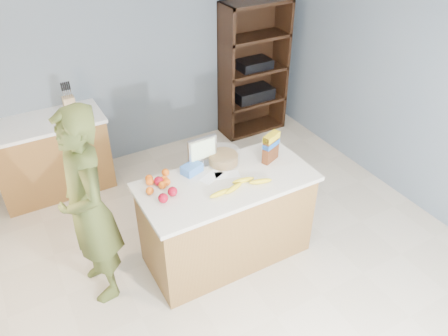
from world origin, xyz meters
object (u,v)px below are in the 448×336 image
cereal_box (271,145)px  tv (202,150)px  counter_peninsula (227,222)px  person (88,209)px  shelving_unit (252,71)px

cereal_box → tv: bearing=157.2°
counter_peninsula → tv: size_ratio=5.53×
person → cereal_box: (1.67, -0.13, 0.16)m
counter_peninsula → cereal_box: size_ratio=5.58×
counter_peninsula → person: (-1.16, 0.20, 0.48)m
person → cereal_box: bearing=81.5°
shelving_unit → person: (-2.71, -1.84, 0.04)m
counter_peninsula → cereal_box: cereal_box is taller
cereal_box → shelving_unit: bearing=62.1°
counter_peninsula → shelving_unit: bearing=52.9°
person → cereal_box: size_ratio=6.44×
counter_peninsula → shelving_unit: 2.61m
counter_peninsula → cereal_box: 0.83m
shelving_unit → person: shelving_unit is taller
person → tv: bearing=91.9°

